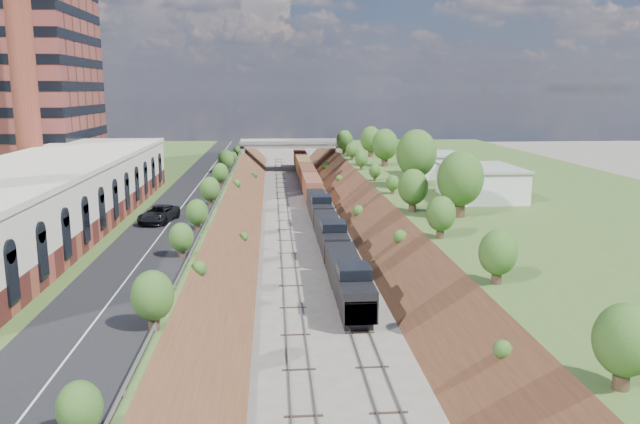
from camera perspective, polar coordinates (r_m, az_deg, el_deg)
platform_left at (r=94.66m, az=-21.99°, el=0.07°), size 44.00×180.00×5.00m
platform_right at (r=97.57m, az=18.13°, el=0.64°), size 44.00×180.00×5.00m
embankment_left at (r=90.94m, az=-8.54°, el=-1.27°), size 10.00×180.00×10.00m
embankment_right at (r=91.96m, az=5.26°, el=-1.05°), size 10.00×180.00×10.00m
rail_left_track at (r=90.68m, az=-3.24°, el=-1.14°), size 1.58×180.00×0.18m
rail_right_track at (r=90.92m, az=0.03°, el=-1.08°), size 1.58×180.00×0.18m
road at (r=90.45m, az=-11.48°, el=1.82°), size 8.00×180.00×0.10m
guardrail at (r=89.75m, az=-8.91°, el=2.16°), size 0.10×171.00×0.70m
commercial_building at (r=71.54m, az=-23.73°, el=1.47°), size 14.30×62.30×7.00m
smokestack at (r=90.53m, az=-25.68°, el=13.66°), size 3.20×3.20×40.00m
overpass at (r=151.34m, az=-2.77°, el=5.67°), size 24.50×8.30×7.40m
white_building_near at (r=86.12m, az=14.47°, el=2.54°), size 9.00×12.00×4.00m
white_building_far at (r=106.89m, az=10.45°, el=4.22°), size 8.00×10.00×3.60m
tree_right_large at (r=72.49m, az=12.72°, el=2.96°), size 5.25×5.25×7.61m
tree_left_crest at (r=50.70m, az=-12.84°, el=-3.22°), size 2.45×2.45×3.55m
freight_train at (r=107.66m, az=-0.68°, el=2.11°), size 2.83×114.69×4.55m
suv at (r=70.28m, az=-14.54°, el=-0.18°), size 4.14×6.93×1.80m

